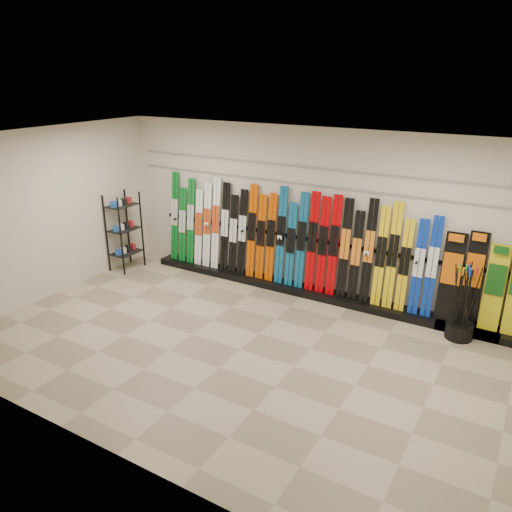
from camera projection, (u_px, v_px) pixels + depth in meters
The scene contains 12 objects.
floor at pixel (240, 349), 7.39m from camera, with size 8.00×8.00×0.00m, color gray.
back_wall at pixel (314, 213), 8.89m from camera, with size 8.00×8.00×0.00m, color beige.
left_wall at pixel (47, 215), 8.76m from camera, with size 5.00×5.00×0.00m, color beige.
ceiling at pixel (238, 144), 6.34m from camera, with size 8.00×8.00×0.00m, color silver.
ski_rack_base at pixel (317, 293), 9.11m from camera, with size 8.00×0.40×0.12m, color black.
skis at pixel (286, 240), 9.15m from camera, with size 5.38×0.22×1.83m.
snowboards at pixel (494, 285), 7.54m from camera, with size 1.58×0.23×1.49m.
accessory_rack at pixel (124, 232), 10.15m from camera, with size 0.40×0.60×1.60m, color black.
pole_bin at pixel (459, 331), 7.68m from camera, with size 0.41×0.41×0.25m, color black.
ski_poles at pixel (463, 303), 7.48m from camera, with size 0.38×0.39×1.18m.
slatwall_rail_0 at pixel (314, 185), 8.70m from camera, with size 7.60×0.02×0.03m, color gray.
slatwall_rail_1 at pixel (315, 168), 8.59m from camera, with size 7.60×0.02×0.03m, color gray.
Camera 1 is at (3.46, -5.44, 3.89)m, focal length 35.00 mm.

